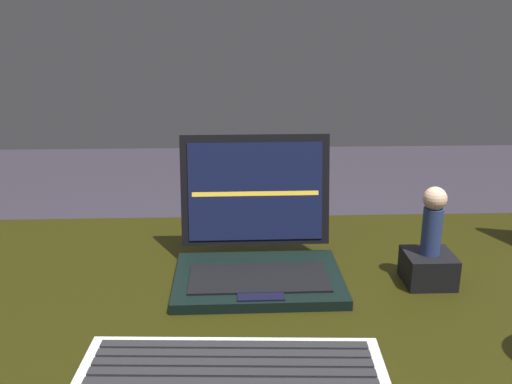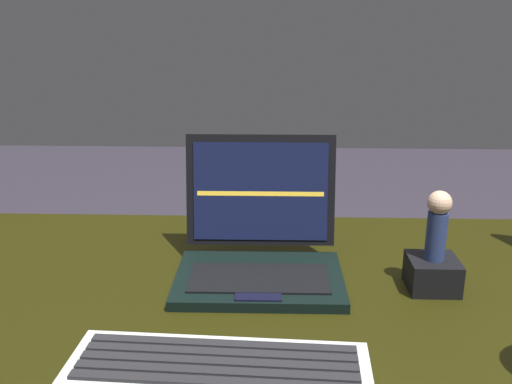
% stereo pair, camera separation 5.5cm
% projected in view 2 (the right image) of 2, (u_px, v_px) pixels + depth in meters
% --- Properties ---
extents(desk, '(1.51, 0.70, 0.72)m').
position_uv_depth(desk, '(198.00, 361.00, 0.85)').
color(desk, black).
rests_on(desk, ground).
extents(laptop_front, '(0.25, 0.21, 0.21)m').
position_uv_depth(laptop_front, '(260.00, 249.00, 0.88)').
color(laptop_front, black).
rests_on(laptop_front, desk).
extents(external_keyboard, '(0.34, 0.13, 0.03)m').
position_uv_depth(external_keyboard, '(218.00, 371.00, 0.64)').
color(external_keyboard, '#B4B9B5').
rests_on(external_keyboard, desk).
extents(figurine_stand, '(0.07, 0.07, 0.05)m').
position_uv_depth(figurine_stand, '(432.00, 274.00, 0.85)').
color(figurine_stand, black).
rests_on(figurine_stand, desk).
extents(figurine, '(0.03, 0.03, 0.10)m').
position_uv_depth(figurine, '(438.00, 223.00, 0.82)').
color(figurine, navy).
rests_on(figurine, figurine_stand).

